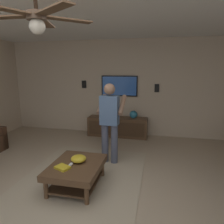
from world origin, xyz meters
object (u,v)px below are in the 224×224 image
(coffee_table, at_px, (77,170))
(media_console, at_px, (118,127))
(ceiling_fan, at_px, (37,19))
(book, at_px, (63,167))
(wall_speaker_right, at_px, (84,84))
(bowl, at_px, (79,159))
(tv, at_px, (119,86))
(vase_round, at_px, (133,114))
(remote_white, at_px, (70,166))
(person_standing, at_px, (110,119))
(wall_speaker_left, at_px, (157,88))

(coffee_table, distance_m, media_console, 2.75)
(media_console, distance_m, ceiling_fan, 4.23)
(book, bearing_deg, wall_speaker_right, -52.64)
(book, bearing_deg, bowl, -95.86)
(coffee_table, height_order, media_console, media_console)
(coffee_table, height_order, book, book)
(coffee_table, height_order, ceiling_fan, ceiling_fan)
(tv, distance_m, vase_round, 0.93)
(coffee_table, relative_size, bowl, 3.96)
(remote_white, relative_size, vase_round, 0.68)
(bowl, relative_size, ceiling_fan, 0.22)
(vase_round, bearing_deg, tv, 62.05)
(tv, relative_size, person_standing, 0.64)
(coffee_table, distance_m, person_standing, 1.24)
(media_console, height_order, person_standing, person_standing)
(bowl, height_order, book, bowl)
(remote_white, height_order, book, book)
(wall_speaker_left, distance_m, wall_speaker_right, 2.15)
(person_standing, relative_size, ceiling_fan, 1.42)
(person_standing, distance_m, book, 1.40)
(coffee_table, bearing_deg, remote_white, 146.80)
(coffee_table, bearing_deg, wall_speaker_left, -21.91)
(coffee_table, xyz_separation_m, media_console, (2.74, -0.14, -0.02))
(tv, xyz_separation_m, vase_round, (-0.24, -0.45, -0.77))
(media_console, height_order, tv, tv)
(tv, height_order, vase_round, tv)
(remote_white, bearing_deg, media_console, -4.44)
(vase_round, relative_size, wall_speaker_left, 1.00)
(person_standing, distance_m, wall_speaker_left, 2.22)
(media_console, height_order, ceiling_fan, ceiling_fan)
(tv, relative_size, wall_speaker_right, 4.76)
(media_console, relative_size, remote_white, 11.33)
(bowl, xyz_separation_m, book, (-0.28, 0.16, -0.04))
(media_console, xyz_separation_m, book, (-2.94, 0.29, 0.14))
(tv, relative_size, wall_speaker_left, 4.76)
(person_standing, bearing_deg, vase_round, -6.58)
(book, relative_size, vase_round, 1.00)
(person_standing, height_order, ceiling_fan, ceiling_fan)
(remote_white, bearing_deg, tv, -4.12)
(tv, xyz_separation_m, wall_speaker_right, (0.01, 1.08, 0.03))
(wall_speaker_left, bearing_deg, tv, 90.71)
(ceiling_fan, bearing_deg, vase_round, -8.93)
(bowl, relative_size, vase_round, 1.15)
(media_console, bearing_deg, book, -5.58)
(tv, distance_m, book, 3.35)
(person_standing, xyz_separation_m, wall_speaker_right, (1.98, 1.26, 0.53))
(remote_white, xyz_separation_m, book, (-0.10, 0.08, 0.01))
(ceiling_fan, bearing_deg, bowl, 0.74)
(person_standing, bearing_deg, remote_white, 163.22)
(book, bearing_deg, media_console, -72.22)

